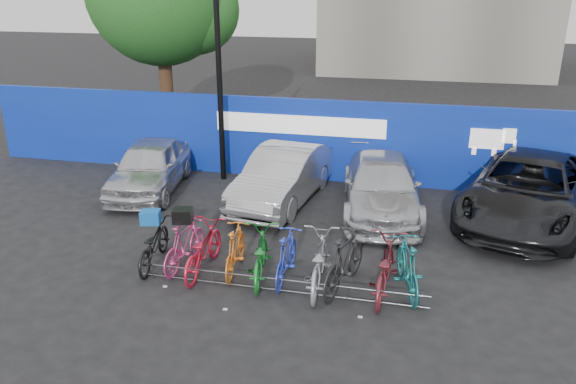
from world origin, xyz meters
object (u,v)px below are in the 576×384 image
(bike_rack, at_px, (279,285))
(bike_9, at_px, (408,267))
(bike_6, at_px, (318,262))
(bike_7, at_px, (344,262))
(car_3, at_px, (528,189))
(bike_3, at_px, (235,250))
(bike_8, at_px, (384,268))
(bike_4, at_px, (259,256))
(car_0, at_px, (150,166))
(bike_2, at_px, (203,249))
(lamppost, at_px, (219,68))
(bike_0, at_px, (153,244))
(car_1, at_px, (283,176))
(car_2, at_px, (381,186))
(bike_5, at_px, (286,256))
(bike_1, at_px, (185,244))

(bike_rack, xyz_separation_m, bike_9, (2.35, 0.57, 0.37))
(bike_6, xyz_separation_m, bike_7, (0.49, 0.04, 0.05))
(car_3, bearing_deg, bike_3, -128.51)
(bike_6, distance_m, bike_8, 1.24)
(bike_rack, relative_size, bike_3, 3.39)
(bike_3, distance_m, bike_6, 1.74)
(bike_6, bearing_deg, bike_4, -7.66)
(car_0, distance_m, bike_2, 5.24)
(bike_6, bearing_deg, bike_9, -177.46)
(lamppost, relative_size, bike_0, 3.44)
(lamppost, bearing_deg, bike_4, -64.07)
(lamppost, xyz_separation_m, car_3, (8.27, -1.24, -2.48))
(bike_4, distance_m, bike_8, 2.43)
(car_1, bearing_deg, bike_9, -42.34)
(car_3, relative_size, bike_4, 3.06)
(car_3, height_order, bike_9, car_3)
(bike_rack, bearing_deg, bike_9, 13.55)
(car_2, bearing_deg, bike_5, -117.64)
(lamppost, relative_size, car_0, 1.47)
(bike_rack, xyz_separation_m, bike_3, (-1.05, 0.59, 0.33))
(bike_6, xyz_separation_m, bike_8, (1.24, 0.05, 0.00))
(bike_3, bearing_deg, bike_2, 6.50)
(car_0, height_order, car_1, car_1)
(bike_6, bearing_deg, bike_2, -5.64)
(car_3, xyz_separation_m, bike_0, (-7.87, -4.26, -0.32))
(bike_6, bearing_deg, bike_7, -178.56)
(car_2, relative_size, car_3, 0.81)
(car_3, height_order, bike_3, car_3)
(bike_9, bearing_deg, bike_8, 3.55)
(bike_0, relative_size, bike_6, 0.89)
(car_0, height_order, bike_2, car_0)
(bike_5, height_order, bike_6, bike_6)
(bike_0, bearing_deg, bike_1, 178.09)
(bike_7, bearing_deg, bike_4, 13.49)
(lamppost, xyz_separation_m, bike_2, (1.50, -5.54, -2.77))
(car_3, height_order, bike_7, car_3)
(bike_1, distance_m, bike_2, 0.44)
(bike_5, bearing_deg, car_0, -39.71)
(bike_0, xyz_separation_m, bike_6, (3.48, -0.12, 0.06))
(car_2, bearing_deg, lamppost, 156.39)
(car_1, distance_m, bike_1, 4.18)
(car_2, distance_m, bike_0, 5.96)
(car_2, bearing_deg, bike_3, -130.12)
(bike_2, xyz_separation_m, bike_5, (1.72, 0.06, 0.01))
(bike_rack, height_order, bike_7, bike_7)
(car_1, height_order, bike_2, car_1)
(bike_0, height_order, bike_8, bike_8)
(lamppost, height_order, car_0, lamppost)
(bike_7, relative_size, bike_9, 1.08)
(bike_rack, distance_m, bike_9, 2.44)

